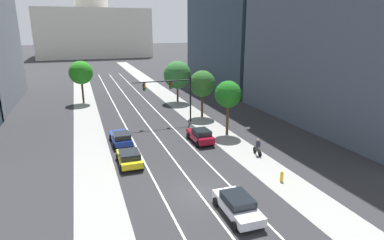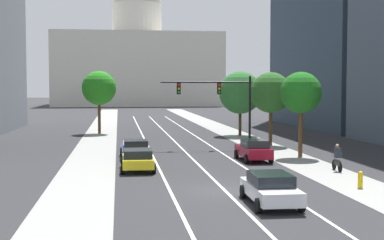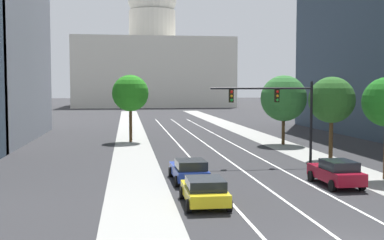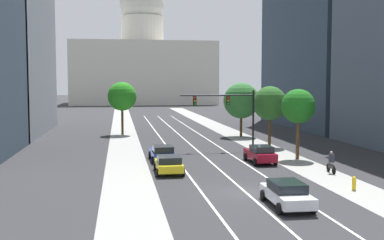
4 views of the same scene
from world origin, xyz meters
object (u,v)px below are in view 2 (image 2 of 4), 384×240
object	(u,v)px
street_tree_near_right	(271,93)
street_tree_mid_right	(301,93)
car_crimson	(254,150)
cyclist	(337,158)
car_white	(271,188)
car_yellow	(138,159)
traffic_signal_mast	(221,97)
street_tree_near_left	(99,88)
street_tree_far_right	(240,93)
capitol_building	(137,59)
car_blue	(135,149)
fire_hydrant	(360,180)

from	to	relation	value
street_tree_near_right	street_tree_mid_right	bearing A→B (deg)	-90.00
street_tree_near_right	car_crimson	bearing A→B (deg)	-112.14
car_crimson	cyclist	bearing A→B (deg)	-144.44
car_white	street_tree_mid_right	world-z (taller)	street_tree_mid_right
car_yellow	traffic_signal_mast	size ratio (longest dim) A/B	0.52
street_tree_near_left	street_tree_mid_right	bearing A→B (deg)	-55.56
street_tree_near_left	street_tree_mid_right	world-z (taller)	street_tree_near_left
traffic_signal_mast	street_tree_mid_right	distance (m)	8.20
car_crimson	street_tree_far_right	distance (m)	20.61
street_tree_near_right	capitol_building	bearing A→B (deg)	94.25
car_blue	street_tree_near_left	world-z (taller)	street_tree_near_left
car_white	street_tree_far_right	bearing A→B (deg)	-9.43
traffic_signal_mast	car_yellow	bearing A→B (deg)	-122.71
car_white	fire_hydrant	bearing A→B (deg)	-59.65
cyclist	street_tree_far_right	distance (m)	25.64
street_tree_near_right	cyclist	bearing A→B (deg)	-89.88
car_blue	street_tree_near_left	size ratio (longest dim) A/B	0.64
car_white	cyclist	bearing A→B (deg)	-36.43
street_tree_far_right	capitol_building	bearing A→B (deg)	94.38
capitol_building	traffic_signal_mast	bearing A→B (deg)	-88.28
car_crimson	street_tree_near_right	world-z (taller)	street_tree_near_right
car_yellow	street_tree_far_right	world-z (taller)	street_tree_far_right
car_yellow	car_blue	world-z (taller)	car_blue
car_white	street_tree_far_right	xyz separation A→B (m)	(6.25, 34.29, 3.89)
car_blue	car_crimson	distance (m)	8.68
car_yellow	street_tree_mid_right	size ratio (longest dim) A/B	0.64
car_blue	fire_hydrant	distance (m)	17.56
fire_hydrant	street_tree_near_right	world-z (taller)	street_tree_near_right
fire_hydrant	car_crimson	bearing A→B (deg)	104.87
car_yellow	fire_hydrant	xyz separation A→B (m)	(11.32, -7.56, -0.27)
traffic_signal_mast	street_tree_mid_right	bearing A→B (deg)	-53.96
car_white	car_crimson	bearing A→B (deg)	-10.11
car_blue	street_tree_near_right	xyz separation A→B (m)	(12.36, 7.49, 3.99)
car_blue	cyclist	world-z (taller)	cyclist
car_blue	car_white	xyz separation A→B (m)	(5.57, -16.66, 0.01)
car_yellow	street_tree_near_left	size ratio (longest dim) A/B	0.58
cyclist	street_tree_mid_right	xyz separation A→B (m)	(-0.03, 6.99, 3.96)
car_yellow	cyclist	size ratio (longest dim) A/B	2.38
car_yellow	street_tree_mid_right	world-z (taller)	street_tree_mid_right
street_tree_far_right	cyclist	bearing A→B (deg)	-88.73
car_blue	car_white	size ratio (longest dim) A/B	0.99
capitol_building	car_crimson	world-z (taller)	capitol_building
capitol_building	car_yellow	distance (m)	124.06
traffic_signal_mast	fire_hydrant	world-z (taller)	traffic_signal_mast
car_white	capitol_building	bearing A→B (deg)	1.51
car_blue	traffic_signal_mast	distance (m)	10.25
car_blue	cyclist	bearing A→B (deg)	-123.45
car_white	street_tree_mid_right	bearing A→B (deg)	-22.17
car_white	street_tree_near_left	bearing A→B (deg)	13.83
car_yellow	car_crimson	distance (m)	9.09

